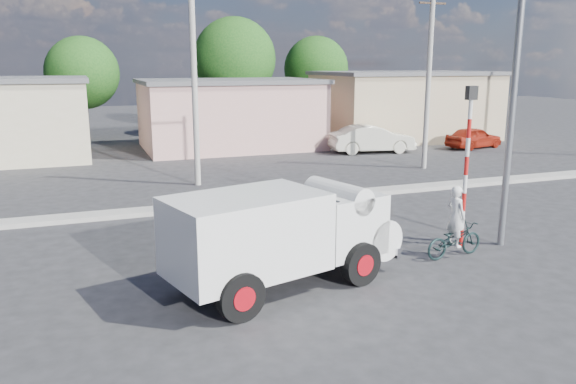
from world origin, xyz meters
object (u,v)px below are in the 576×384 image
object	(u,v)px
truck	(286,233)
cyclist	(455,227)
car_red	(474,138)
bicycle	(454,240)
traffic_pole	(467,153)
streetlight	(511,62)
car_cream	(372,139)

from	to	relation	value
truck	cyclist	distance (m)	4.78
cyclist	car_red	distance (m)	20.53
bicycle	cyclist	size ratio (longest dim) A/B	1.11
truck	bicycle	world-z (taller)	truck
truck	cyclist	world-z (taller)	truck
cyclist	traffic_pole	world-z (taller)	traffic_pole
bicycle	car_red	size ratio (longest dim) A/B	0.47
streetlight	traffic_pole	bearing A→B (deg)	162.27
bicycle	cyclist	world-z (taller)	cyclist
traffic_pole	streetlight	xyz separation A→B (m)	(0.94, -0.30, 2.37)
car_cream	streetlight	xyz separation A→B (m)	(-4.87, -16.00, 4.18)
bicycle	car_cream	size ratio (longest dim) A/B	0.37
car_red	streetlight	world-z (taller)	streetlight
truck	cyclist	xyz separation A→B (m)	(4.75, 0.28, -0.45)
cyclist	traffic_pole	bearing A→B (deg)	-54.56
truck	car_red	bearing A→B (deg)	26.77
truck	bicycle	distance (m)	4.82
truck	car_cream	world-z (taller)	truck
bicycle	car_cream	world-z (taller)	car_cream
cyclist	car_cream	bearing A→B (deg)	-28.71
traffic_pole	truck	bearing A→B (deg)	-170.06
cyclist	streetlight	bearing A→B (deg)	-83.98
car_cream	traffic_pole	distance (m)	16.84
cyclist	car_cream	world-z (taller)	cyclist
bicycle	streetlight	distance (m)	4.82
bicycle	cyclist	bearing A→B (deg)	-0.00
truck	bicycle	xyz separation A→B (m)	(4.75, 0.28, -0.78)
truck	traffic_pole	world-z (taller)	traffic_pole
traffic_pole	streetlight	world-z (taller)	streetlight
bicycle	streetlight	size ratio (longest dim) A/B	0.20
car_red	traffic_pole	bearing A→B (deg)	129.34
bicycle	car_red	world-z (taller)	car_red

